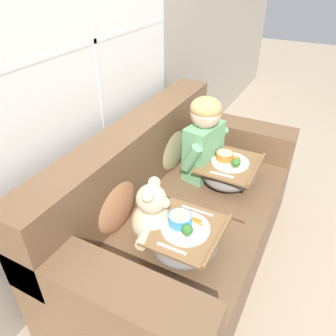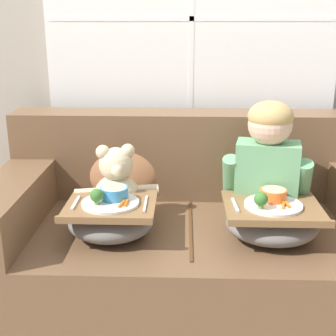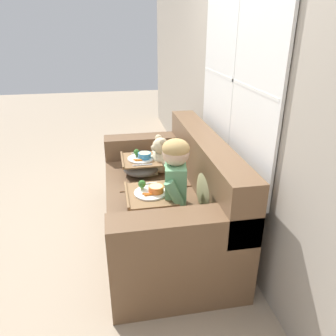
# 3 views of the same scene
# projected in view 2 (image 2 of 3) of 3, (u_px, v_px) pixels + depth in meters

# --- Properties ---
(ground_plane) EXTENTS (14.00, 14.00, 0.00)m
(ground_plane) POSITION_uv_depth(u_px,v_px,m) (189.00, 314.00, 2.24)
(ground_plane) COLOR tan
(wall_back_with_window) EXTENTS (8.00, 0.08, 2.60)m
(wall_back_with_window) POSITION_uv_depth(u_px,v_px,m) (192.00, 27.00, 2.40)
(wall_back_with_window) COLOR #A89E8E
(wall_back_with_window) RESTS_ON ground_plane
(couch) EXTENTS (1.77, 0.94, 0.91)m
(couch) POSITION_uv_depth(u_px,v_px,m) (190.00, 244.00, 2.19)
(couch) COLOR brown
(couch) RESTS_ON ground_plane
(throw_pillow_behind_child) EXTENTS (0.38, 0.18, 0.39)m
(throw_pillow_behind_child) POSITION_uv_depth(u_px,v_px,m) (258.00, 167.00, 2.29)
(throw_pillow_behind_child) COLOR tan
(throw_pillow_behind_child) RESTS_ON couch
(throw_pillow_behind_teddy) EXTENTS (0.38, 0.18, 0.40)m
(throw_pillow_behind_teddy) POSITION_uv_depth(u_px,v_px,m) (123.00, 165.00, 2.32)
(throw_pillow_behind_teddy) COLOR #B2754C
(throw_pillow_behind_teddy) RESTS_ON couch
(child_figure) EXTENTS (0.40, 0.22, 0.54)m
(child_figure) POSITION_uv_depth(u_px,v_px,m) (268.00, 157.00, 2.02)
(child_figure) COLOR #66A370
(child_figure) RESTS_ON couch
(teddy_bear) EXTENTS (0.38, 0.27, 0.35)m
(teddy_bear) POSITION_uv_depth(u_px,v_px,m) (117.00, 188.00, 2.09)
(teddy_bear) COLOR beige
(teddy_bear) RESTS_ON couch
(lap_tray_child) EXTENTS (0.39, 0.35, 0.22)m
(lap_tray_child) POSITION_uv_depth(u_px,v_px,m) (272.00, 221.00, 1.92)
(lap_tray_child) COLOR slate
(lap_tray_child) RESTS_ON child_figure
(lap_tray_teddy) EXTENTS (0.37, 0.35, 0.22)m
(lap_tray_teddy) POSITION_uv_depth(u_px,v_px,m) (111.00, 218.00, 1.94)
(lap_tray_teddy) COLOR slate
(lap_tray_teddy) RESTS_ON teddy_bear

